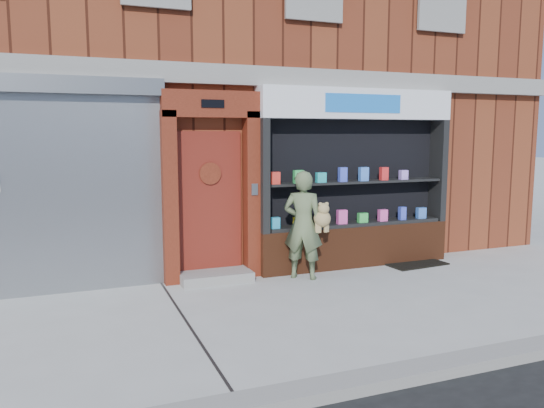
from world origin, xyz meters
TOP-DOWN VIEW (x-y plane):
  - ground at (0.00, 0.00)m, footprint 80.00×80.00m
  - curb at (0.00, -2.15)m, footprint 60.00×0.30m
  - building at (-0.00, 5.99)m, footprint 12.00×8.16m
  - shutter_bay at (-3.00, 1.93)m, footprint 3.10×0.30m
  - red_door_bay at (-0.75, 1.86)m, footprint 1.52×0.58m
  - pharmacy_bay at (1.75, 1.81)m, footprint 3.50×0.41m
  - woman at (0.60, 1.37)m, footprint 0.77×0.70m
  - doormat at (2.77, 1.55)m, footprint 1.11×0.83m

SIDE VIEW (x-z plane):
  - ground at x=0.00m, z-range 0.00..0.00m
  - doormat at x=2.77m, z-range 0.00..0.03m
  - curb at x=0.00m, z-range 0.00..0.12m
  - woman at x=0.60m, z-range 0.01..1.71m
  - pharmacy_bay at x=1.75m, z-range -0.13..2.87m
  - red_door_bay at x=-0.75m, z-range 0.01..2.91m
  - shutter_bay at x=-3.00m, z-range 0.20..3.24m
  - building at x=0.00m, z-range 0.00..8.00m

